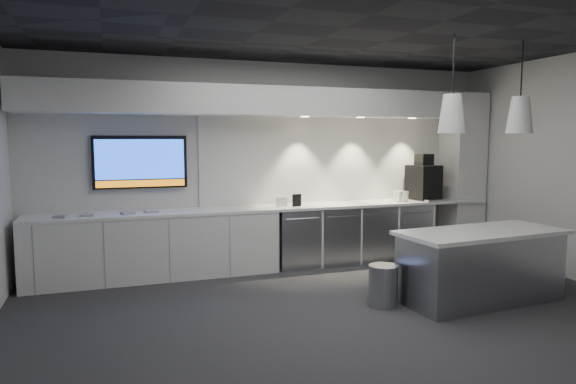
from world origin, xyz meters
name	(u,v)px	position (x,y,z in m)	size (l,w,h in m)	color
floor	(342,315)	(0.00, 0.00, 0.00)	(7.00, 7.00, 0.00)	#2B2A2D
ceiling	(346,27)	(0.00, 0.00, 3.00)	(7.00, 7.00, 0.00)	black
wall_back	(272,164)	(0.00, 2.50, 1.50)	(7.00, 7.00, 0.00)	silver
wall_front	(530,205)	(0.00, -2.50, 1.50)	(7.00, 7.00, 0.00)	silver
back_counter	(279,208)	(0.00, 2.17, 0.88)	(6.80, 0.65, 0.04)	white
left_base_cabinets	(156,247)	(-1.75, 2.17, 0.43)	(3.30, 0.63, 0.86)	silver
fridge_unit_a	(295,237)	(0.25, 2.17, 0.42)	(0.60, 0.61, 0.85)	gray
fridge_unit_b	(334,235)	(0.88, 2.17, 0.42)	(0.60, 0.61, 0.85)	gray
fridge_unit_c	(371,232)	(1.51, 2.17, 0.42)	(0.60, 0.61, 0.85)	gray
fridge_unit_d	(406,230)	(2.14, 2.17, 0.42)	(0.60, 0.61, 0.85)	gray
backsplash	(345,160)	(1.20, 2.48, 1.55)	(4.60, 0.03, 1.30)	silver
soffit	(278,102)	(0.00, 2.20, 2.40)	(6.90, 0.60, 0.40)	silver
column	(462,174)	(3.20, 2.20, 1.30)	(0.55, 0.55, 2.60)	silver
wall_tv	(140,162)	(-1.90, 2.45, 1.56)	(1.25, 0.07, 0.72)	black
island	(481,265)	(1.72, -0.08, 0.42)	(2.02, 0.98, 0.83)	gray
bin	(383,285)	(0.56, 0.13, 0.23)	(0.33, 0.33, 0.47)	gray
coffee_machine	(423,181)	(2.46, 2.20, 1.20)	(0.45, 0.61, 0.73)	black
sign_black	(297,200)	(0.25, 2.08, 0.99)	(0.14, 0.02, 0.18)	black
sign_white	(282,202)	(0.02, 2.09, 0.97)	(0.18, 0.02, 0.14)	white
cup_cluster	(401,196)	(1.98, 2.09, 0.98)	(0.19, 0.19, 0.16)	white
tray_a	(61,216)	(-2.89, 2.10, 0.91)	(0.16, 0.16, 0.03)	gray
tray_b	(87,215)	(-2.59, 2.10, 0.91)	(0.16, 0.16, 0.03)	gray
tray_c	(128,213)	(-2.10, 2.11, 0.91)	(0.16, 0.16, 0.03)	gray
tray_d	(151,211)	(-1.80, 2.17, 0.91)	(0.16, 0.16, 0.03)	gray
pendant_left	(452,114)	(1.25, -0.08, 2.15)	(0.30, 0.30, 1.12)	silver
pendant_right	(520,115)	(2.18, -0.08, 2.15)	(0.30, 0.30, 1.12)	silver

